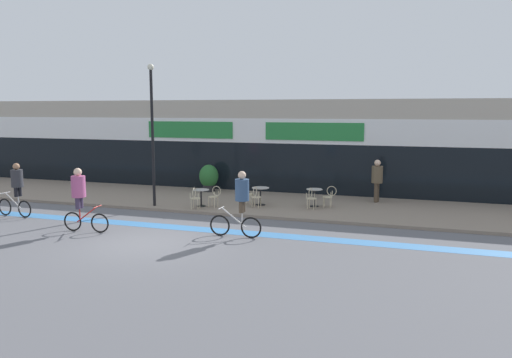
{
  "coord_description": "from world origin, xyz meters",
  "views": [
    {
      "loc": [
        8.08,
        -13.34,
        4.17
      ],
      "look_at": [
        1.81,
        5.61,
        1.37
      ],
      "focal_mm": 35.0,
      "sensor_mm": 36.0,
      "label": 1
    }
  ],
  "objects_px": {
    "cyclist_0": "(80,194)",
    "planter_pot": "(209,177)",
    "cafe_chair_2_near": "(311,197)",
    "lamp_post": "(152,126)",
    "cafe_chair_1_near": "(256,195)",
    "cafe_chair_0_near": "(195,197)",
    "cyclist_2": "(16,186)",
    "bistro_table_2": "(314,194)",
    "cyclist_1": "(240,199)",
    "bistro_table_1": "(260,192)",
    "cafe_chair_1_side": "(247,192)",
    "cafe_chair_0_side": "(215,195)",
    "pedestrian_near_end": "(377,177)",
    "cafe_chair_2_side": "(329,195)",
    "bistro_table_0": "(201,194)"
  },
  "relations": [
    {
      "from": "lamp_post",
      "to": "cafe_chair_1_side",
      "type": "bearing_deg",
      "value": 23.46
    },
    {
      "from": "bistro_table_0",
      "to": "cafe_chair_2_near",
      "type": "bearing_deg",
      "value": 10.42
    },
    {
      "from": "bistro_table_2",
      "to": "cafe_chair_0_side",
      "type": "relative_size",
      "value": 0.82
    },
    {
      "from": "cyclist_2",
      "to": "bistro_table_1",
      "type": "bearing_deg",
      "value": -146.3
    },
    {
      "from": "bistro_table_2",
      "to": "bistro_table_1",
      "type": "bearing_deg",
      "value": -170.08
    },
    {
      "from": "cafe_chair_1_near",
      "to": "cyclist_2",
      "type": "distance_m",
      "value": 9.38
    },
    {
      "from": "cafe_chair_2_near",
      "to": "pedestrian_near_end",
      "type": "relative_size",
      "value": 0.48
    },
    {
      "from": "cafe_chair_1_near",
      "to": "cyclist_2",
      "type": "bearing_deg",
      "value": 118.03
    },
    {
      "from": "bistro_table_2",
      "to": "planter_pot",
      "type": "height_order",
      "value": "planter_pot"
    },
    {
      "from": "cafe_chair_2_near",
      "to": "pedestrian_near_end",
      "type": "xyz_separation_m",
      "value": [
        2.39,
        2.49,
        0.59
      ]
    },
    {
      "from": "pedestrian_near_end",
      "to": "bistro_table_1",
      "type": "bearing_deg",
      "value": 39.79
    },
    {
      "from": "bistro_table_2",
      "to": "cafe_chair_1_near",
      "type": "bearing_deg",
      "value": -155.65
    },
    {
      "from": "cafe_chair_1_near",
      "to": "cyclist_0",
      "type": "height_order",
      "value": "cyclist_0"
    },
    {
      "from": "cyclist_0",
      "to": "cafe_chair_0_near",
      "type": "bearing_deg",
      "value": 56.83
    },
    {
      "from": "planter_pot",
      "to": "pedestrian_near_end",
      "type": "relative_size",
      "value": 0.71
    },
    {
      "from": "cafe_chair_0_side",
      "to": "cyclist_2",
      "type": "bearing_deg",
      "value": 35.63
    },
    {
      "from": "pedestrian_near_end",
      "to": "planter_pot",
      "type": "bearing_deg",
      "value": 11.27
    },
    {
      "from": "cafe_chair_1_near",
      "to": "cafe_chair_2_near",
      "type": "relative_size",
      "value": 1.0
    },
    {
      "from": "cafe_chair_2_near",
      "to": "lamp_post",
      "type": "xyz_separation_m",
      "value": [
        -6.46,
        -1.32,
        2.84
      ]
    },
    {
      "from": "cafe_chair_0_near",
      "to": "cafe_chair_2_side",
      "type": "xyz_separation_m",
      "value": [
        5.14,
        2.08,
        0.0
      ]
    },
    {
      "from": "cyclist_0",
      "to": "cyclist_2",
      "type": "bearing_deg",
      "value": 157.92
    },
    {
      "from": "cafe_chair_1_side",
      "to": "cyclist_0",
      "type": "xyz_separation_m",
      "value": [
        -3.93,
        -5.91,
        0.67
      ]
    },
    {
      "from": "lamp_post",
      "to": "bistro_table_1",
      "type": "bearing_deg",
      "value": 20.23
    },
    {
      "from": "cafe_chair_2_near",
      "to": "cyclist_2",
      "type": "relative_size",
      "value": 0.43
    },
    {
      "from": "cafe_chair_0_near",
      "to": "cyclist_2",
      "type": "bearing_deg",
      "value": 108.04
    },
    {
      "from": "cafe_chair_0_near",
      "to": "cafe_chair_0_side",
      "type": "bearing_deg",
      "value": -52.95
    },
    {
      "from": "cafe_chair_2_near",
      "to": "planter_pot",
      "type": "bearing_deg",
      "value": 69.63
    },
    {
      "from": "cyclist_0",
      "to": "cyclist_1",
      "type": "bearing_deg",
      "value": 5.5
    },
    {
      "from": "bistro_table_1",
      "to": "cyclist_2",
      "type": "xyz_separation_m",
      "value": [
        -8.43,
        -4.7,
        0.57
      ]
    },
    {
      "from": "planter_pot",
      "to": "cyclist_1",
      "type": "height_order",
      "value": "cyclist_1"
    },
    {
      "from": "cafe_chair_0_near",
      "to": "lamp_post",
      "type": "distance_m",
      "value": 3.44
    },
    {
      "from": "cafe_chair_2_side",
      "to": "pedestrian_near_end",
      "type": "relative_size",
      "value": 0.48
    },
    {
      "from": "cafe_chair_0_side",
      "to": "cafe_chair_1_near",
      "type": "distance_m",
      "value": 1.71
    },
    {
      "from": "lamp_post",
      "to": "cyclist_0",
      "type": "relative_size",
      "value": 2.68
    },
    {
      "from": "bistro_table_1",
      "to": "cafe_chair_1_side",
      "type": "bearing_deg",
      "value": 179.63
    },
    {
      "from": "cafe_chair_2_near",
      "to": "planter_pot",
      "type": "xyz_separation_m",
      "value": [
        -5.77,
        2.85,
        0.18
      ]
    },
    {
      "from": "bistro_table_1",
      "to": "cafe_chair_2_side",
      "type": "relative_size",
      "value": 0.83
    },
    {
      "from": "cafe_chair_0_near",
      "to": "pedestrian_near_end",
      "type": "distance_m",
      "value": 7.97
    },
    {
      "from": "bistro_table_0",
      "to": "cafe_chair_1_side",
      "type": "distance_m",
      "value": 1.97
    },
    {
      "from": "bistro_table_1",
      "to": "bistro_table_2",
      "type": "bearing_deg",
      "value": 9.92
    },
    {
      "from": "cafe_chair_0_side",
      "to": "cyclist_2",
      "type": "distance_m",
      "value": 7.71
    },
    {
      "from": "cafe_chair_0_side",
      "to": "cafe_chair_0_near",
      "type": "bearing_deg",
      "value": 52.53
    },
    {
      "from": "cyclist_1",
      "to": "pedestrian_near_end",
      "type": "height_order",
      "value": "cyclist_1"
    },
    {
      "from": "bistro_table_2",
      "to": "cafe_chair_1_side",
      "type": "relative_size",
      "value": 0.82
    },
    {
      "from": "cafe_chair_0_side",
      "to": "pedestrian_near_end",
      "type": "bearing_deg",
      "value": -144.55
    },
    {
      "from": "cafe_chair_1_near",
      "to": "cafe_chair_0_side",
      "type": "bearing_deg",
      "value": 107.41
    },
    {
      "from": "cafe_chair_1_side",
      "to": "cyclist_0",
      "type": "bearing_deg",
      "value": -120.58
    },
    {
      "from": "bistro_table_2",
      "to": "cafe_chair_0_side",
      "type": "distance_m",
      "value": 4.17
    },
    {
      "from": "cyclist_0",
      "to": "planter_pot",
      "type": "bearing_deg",
      "value": 78.46
    },
    {
      "from": "cyclist_0",
      "to": "bistro_table_2",
      "type": "bearing_deg",
      "value": 38.11
    }
  ]
}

